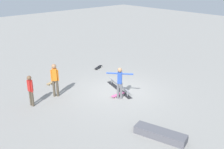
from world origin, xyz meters
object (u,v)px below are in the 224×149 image
(skate_ledge, at_px, (160,134))
(bystander_orange_shirt, at_px, (55,78))
(bystander_red_shirt, at_px, (30,89))
(loose_skateboard_black, at_px, (98,67))
(skateboard_main, at_px, (118,95))
(loose_skateboard_natural, at_px, (52,82))
(skater_main, at_px, (120,81))
(grind_rail, at_px, (119,87))

(skate_ledge, bearing_deg, bystander_orange_shirt, 10.04)
(bystander_red_shirt, xyz_separation_m, loose_skateboard_black, (1.91, -5.61, -0.78))
(skateboard_main, distance_m, loose_skateboard_natural, 4.05)
(bystander_orange_shirt, height_order, loose_skateboard_black, bystander_orange_shirt)
(skate_ledge, height_order, bystander_orange_shirt, bystander_orange_shirt)
(skater_main, relative_size, skateboard_main, 2.01)
(skateboard_main, bearing_deg, skater_main, 61.17)
(skate_ledge, xyz_separation_m, skateboard_main, (3.67, -1.31, -0.08))
(skate_ledge, bearing_deg, loose_skateboard_black, -23.11)
(skate_ledge, distance_m, bystander_orange_shirt, 5.92)
(grind_rail, xyz_separation_m, skateboard_main, (-0.53, 0.57, -0.07))
(skate_ledge, height_order, bystander_red_shirt, bystander_red_shirt)
(skateboard_main, bearing_deg, grind_rail, -137.06)
(bystander_red_shirt, distance_m, loose_skateboard_natural, 2.81)
(skater_main, bearing_deg, loose_skateboard_black, 114.17)
(bystander_orange_shirt, bearing_deg, grind_rail, 7.72)
(grind_rail, relative_size, loose_skateboard_black, 3.01)
(grind_rail, bearing_deg, skateboard_main, 149.01)
(skate_ledge, distance_m, loose_skateboard_natural, 7.39)
(skateboard_main, height_order, bystander_red_shirt, bystander_red_shirt)
(skateboard_main, relative_size, loose_skateboard_black, 0.99)
(bystander_orange_shirt, xyz_separation_m, loose_skateboard_black, (1.78, -4.25, -0.90))
(bystander_red_shirt, height_order, loose_skateboard_natural, bystander_red_shirt)
(skater_main, xyz_separation_m, loose_skateboard_black, (4.13, -2.05, -0.86))
(loose_skateboard_natural, relative_size, loose_skateboard_black, 1.01)
(grind_rail, height_order, loose_skateboard_natural, grind_rail)
(skater_main, distance_m, loose_skateboard_natural, 4.31)
(skate_ledge, bearing_deg, bystander_red_shirt, 22.93)
(bystander_orange_shirt, bearing_deg, bystander_red_shirt, -138.71)
(bystander_red_shirt, bearing_deg, bystander_orange_shirt, 85.92)
(skate_ledge, xyz_separation_m, bystander_red_shirt, (5.65, 2.39, 0.70))
(skate_ledge, xyz_separation_m, skater_main, (3.43, -1.18, 0.79))
(skate_ledge, relative_size, loose_skateboard_black, 2.44)
(skater_main, height_order, loose_skateboard_black, skater_main)
(loose_skateboard_natural, bearing_deg, skateboard_main, 96.20)
(bystander_orange_shirt, bearing_deg, skateboard_main, -5.93)
(bystander_orange_shirt, xyz_separation_m, loose_skateboard_natural, (1.60, -0.70, -0.90))
(skate_ledge, xyz_separation_m, bystander_orange_shirt, (5.77, 1.02, 0.82))
(grind_rail, height_order, bystander_red_shirt, bystander_red_shirt)
(bystander_orange_shirt, bearing_deg, loose_skateboard_natural, 102.42)
(skate_ledge, relative_size, bystander_orange_shirt, 1.15)
(skate_ledge, height_order, loose_skateboard_black, skate_ledge)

